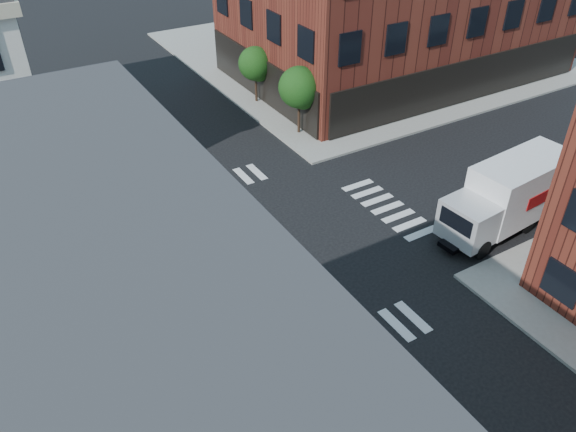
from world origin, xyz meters
The scene contains 7 objects.
ground centered at (0.00, 0.00, 0.00)m, with size 120.00×120.00×0.00m, color black.
sidewalk_ne centered at (21.00, 21.00, 0.07)m, with size 30.00×30.00×0.15m, color gray.
tree_near centered at (7.56, 9.98, 3.16)m, with size 2.69×2.69×4.49m.
tree_far centered at (7.56, 15.98, 2.87)m, with size 2.43×2.43×4.07m.
signal_pole centered at (-6.72, -6.68, 2.86)m, with size 1.29×1.24×4.60m.
box_truck centered at (11.10, -4.29, 1.87)m, with size 8.11×3.03×3.60m.
traffic_cone centered at (-5.70, -2.93, 0.32)m, with size 0.40×0.40×0.67m.
Camera 1 is at (-10.52, -18.86, 17.11)m, focal length 35.00 mm.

